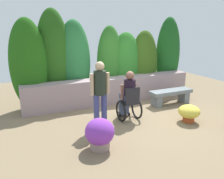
{
  "coord_description": "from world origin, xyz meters",
  "views": [
    {
      "loc": [
        -2.96,
        -5.14,
        2.4
      ],
      "look_at": [
        -0.63,
        0.06,
        0.85
      ],
      "focal_mm": 36.68,
      "sensor_mm": 36.0,
      "label": 1
    }
  ],
  "objects": [
    {
      "name": "flower_pot_purple_near",
      "position": [
        1.17,
        -0.86,
        0.26
      ],
      "size": [
        0.56,
        0.56,
        0.45
      ],
      "color": "#AA441F",
      "rests_on": "ground"
    },
    {
      "name": "stone_bench",
      "position": [
        1.65,
        0.51,
        0.31
      ],
      "size": [
        1.44,
        0.42,
        0.47
      ],
      "rotation": [
        0.0,
        0.0,
        0.12
      ],
      "color": "slate",
      "rests_on": "ground"
    },
    {
      "name": "stone_retaining_wall",
      "position": [
        0.0,
        1.44,
        0.41
      ],
      "size": [
        5.64,
        0.5,
        0.83
      ],
      "primitive_type": "cube",
      "color": "gray",
      "rests_on": "ground"
    },
    {
      "name": "flower_pot_red_accent",
      "position": [
        -1.46,
        -1.2,
        0.33
      ],
      "size": [
        0.6,
        0.6,
        0.65
      ],
      "color": "gray",
      "rests_on": "ground"
    },
    {
      "name": "ground_plane",
      "position": [
        0.0,
        0.0,
        0.0
      ],
      "size": [
        11.8,
        11.8,
        0.0
      ],
      "primitive_type": "plane",
      "color": "#7E6A4E"
    },
    {
      "name": "hedge_backdrop",
      "position": [
        -0.18,
        2.03,
        1.31
      ],
      "size": [
        6.11,
        0.98,
        2.98
      ],
      "color": "#215A13",
      "rests_on": "ground"
    },
    {
      "name": "person_standing_companion",
      "position": [
        -1.05,
        -0.18,
        0.94
      ],
      "size": [
        0.49,
        0.3,
        1.63
      ],
      "rotation": [
        0.0,
        0.0,
        0.0
      ],
      "color": "#3B4179",
      "rests_on": "ground"
    },
    {
      "name": "person_in_wheelchair",
      "position": [
        -0.21,
        -0.07,
        0.62
      ],
      "size": [
        0.53,
        0.66,
        1.33
      ],
      "rotation": [
        0.0,
        0.0,
        0.17
      ],
      "color": "black",
      "rests_on": "ground"
    }
  ]
}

